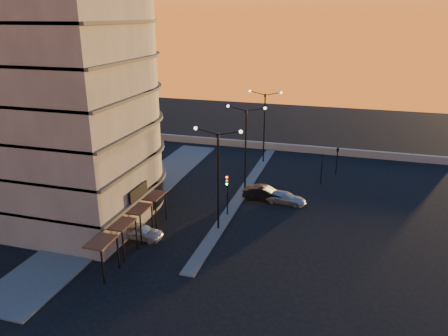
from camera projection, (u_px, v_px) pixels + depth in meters
The scene contains 14 objects.
ground at pixel (218, 229), 39.92m from camera, with size 120.00×120.00×0.00m, color black.
sidewalk_west at pixel (135, 199), 46.36m from camera, with size 5.00×40.00×0.12m, color #494947.
median at pixel (245, 189), 48.94m from camera, with size 1.20×36.00×0.12m, color #494947.
parapet at pixel (285, 147), 62.71m from camera, with size 44.00×0.50×1.00m, color slate.
building at pixel (72, 92), 39.77m from camera, with size 14.35×17.08×25.00m.
streetlamp_near at pixel (218, 172), 38.06m from camera, with size 4.32×0.32×9.51m.
streetlamp_mid at pixel (246, 142), 47.10m from camera, with size 4.32×0.32×9.51m.
streetlamp_far at pixel (264, 121), 56.13m from camera, with size 4.32×0.32×9.51m.
traffic_light_main at pixel (227, 189), 41.56m from camera, with size 0.28×0.44×4.25m.
signal_east_a at pixel (322, 169), 49.77m from camera, with size 0.13×0.16×3.60m.
signal_east_b at pixel (338, 150), 52.59m from camera, with size 0.42×1.99×3.60m.
car_hatchback at pixel (140, 231), 38.08m from camera, with size 1.63×4.06×1.38m, color silver.
car_sedan at pixel (265, 193), 45.98m from camera, with size 1.56×4.47×1.47m, color black.
car_wagon at pixel (285, 198), 45.21m from camera, with size 1.70×4.18×1.21m, color #ABAFB3.
Camera 1 is at (10.76, -34.13, 18.57)m, focal length 35.00 mm.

